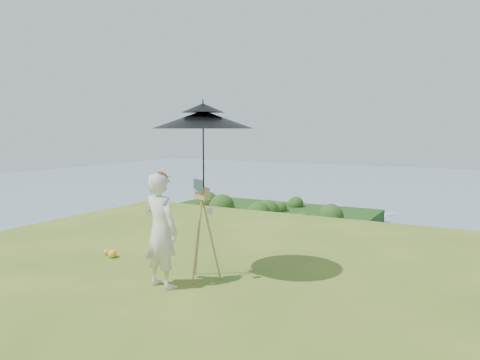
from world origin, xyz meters
The scene contains 9 objects.
peninsula centered at (-75.00, 155.00, -29.00)m, with size 90.00×60.00×12.00m, color #11380F, non-canonical shape.
slope_trees centered at (0.00, 35.00, -15.00)m, with size 110.00×50.00×6.00m, color #234615, non-canonical shape.
harbor_town centered at (0.00, 75.00, -29.50)m, with size 110.00×22.00×5.00m, color white, non-canonical shape.
moored_boats centered at (-12.50, 161.00, -33.65)m, with size 140.00×140.00×0.70m, color white, non-canonical shape.
wildflowers centered at (0.00, 0.25, 0.06)m, with size 10.00×10.50×0.12m, color yellow, non-canonical shape.
painter centered at (-1.96, 1.18, 0.76)m, with size 0.55×0.36×1.51m, color beige.
field_easel centered at (-1.67, 1.72, 0.70)m, with size 0.53×0.53×1.40m, color #A76B46, non-canonical shape.
sun_umbrella centered at (-1.66, 1.75, 1.81)m, with size 1.38×1.38×1.32m, color black, non-canonical shape.
painter_cap centered at (-1.96, 1.18, 1.47)m, with size 0.20×0.24×0.10m, color #CF7283, non-canonical shape.
Camera 1 is at (1.83, -3.56, 2.07)m, focal length 35.00 mm.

